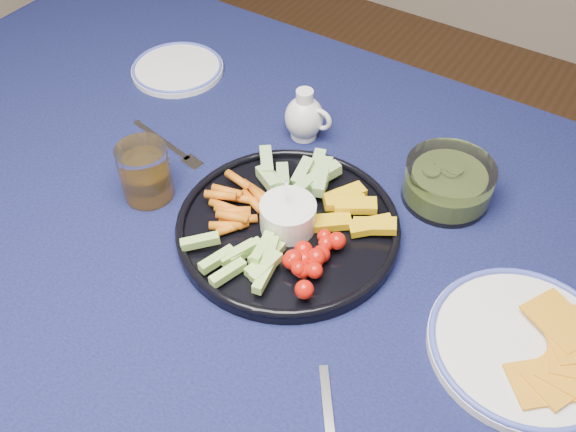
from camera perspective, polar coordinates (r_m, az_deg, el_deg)
The scene contains 8 objects.
dining_table at distance 1.02m, azimuth -2.25°, elevation -5.27°, with size 1.67×1.07×0.75m.
crudite_platter at distance 0.94m, azimuth -0.02°, elevation -0.60°, with size 0.33×0.33×0.11m.
creamer_pitcher at distance 1.10m, azimuth 1.50°, elevation 8.79°, with size 0.09×0.07×0.09m.
pickle_bowl at distance 1.02m, azimuth 14.01°, elevation 2.81°, with size 0.14×0.14×0.06m.
cheese_plate at distance 0.88m, azimuth 20.32°, elevation -10.62°, with size 0.24×0.24×0.03m.
juice_tumbler at distance 1.01m, azimuth -12.53°, elevation 3.57°, with size 0.08×0.08×0.09m.
fork_left at distance 1.11m, azimuth -10.29°, elevation 5.95°, with size 0.17×0.05×0.00m.
side_plate_extra at distance 1.29m, azimuth -9.80°, elevation 12.80°, with size 0.18×0.18×0.01m.
Camera 1 is at (0.38, -0.50, 1.46)m, focal length 40.00 mm.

